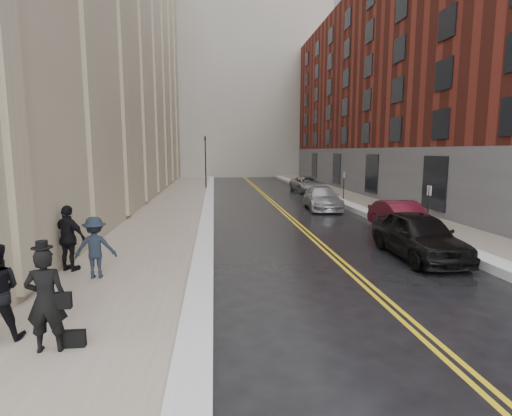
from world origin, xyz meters
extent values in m
plane|color=black|center=(0.00, 0.00, 0.00)|extent=(160.00, 160.00, 0.00)
cube|color=gray|center=(-4.50, 16.00, 0.07)|extent=(4.00, 64.00, 0.15)
cube|color=gray|center=(9.00, 16.00, 0.07)|extent=(3.00, 64.00, 0.15)
cube|color=gold|center=(2.38, 16.00, 0.00)|extent=(0.12, 64.00, 0.01)
cube|color=gold|center=(2.62, 16.00, 0.00)|extent=(0.12, 64.00, 0.01)
cube|color=silver|center=(-2.20, 16.00, 0.13)|extent=(0.70, 60.80, 0.26)
cube|color=silver|center=(7.15, 16.00, 0.15)|extent=(0.85, 60.80, 0.30)
cube|color=maroon|center=(17.50, 23.00, 9.00)|extent=(14.00, 50.00, 18.00)
cube|color=gray|center=(1.00, 56.00, 26.00)|extent=(28.00, 16.00, 52.00)
cube|color=slate|center=(14.00, 66.00, 22.00)|extent=(22.00, 18.00, 44.00)
cube|color=slate|center=(-12.00, 72.00, 30.00)|extent=(22.00, 18.00, 60.00)
cylinder|color=black|center=(-2.60, 30.00, 2.60)|extent=(0.12, 0.12, 5.20)
imported|color=black|center=(-2.60, 30.00, 4.60)|extent=(0.18, 0.15, 0.90)
cylinder|color=black|center=(7.90, 8.00, 1.10)|extent=(0.06, 0.06, 2.20)
cube|color=white|center=(7.90, 8.00, 2.00)|extent=(0.02, 0.35, 0.45)
cylinder|color=black|center=(7.90, 20.00, 1.10)|extent=(0.06, 0.06, 2.20)
cube|color=white|center=(7.90, 20.00, 2.00)|extent=(0.02, 0.35, 0.45)
imported|color=black|center=(5.41, 4.13, 0.82)|extent=(2.03, 4.86, 1.64)
imported|color=#460C18|center=(6.80, 8.28, 0.73)|extent=(1.57, 4.45, 1.47)
imported|color=#96989D|center=(5.20, 16.18, 0.73)|extent=(2.44, 5.18, 1.46)
imported|color=#96989D|center=(6.80, 26.99, 0.72)|extent=(2.68, 5.31, 1.44)
imported|color=black|center=(-4.84, -1.81, 1.12)|extent=(0.74, 0.52, 1.94)
imported|color=black|center=(-5.21, 2.54, 1.04)|extent=(1.22, 0.78, 1.78)
imported|color=black|center=(-6.20, 3.31, 1.16)|extent=(1.28, 0.93, 2.02)
camera|label=1|loc=(-1.78, -9.06, 3.79)|focal=28.00mm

